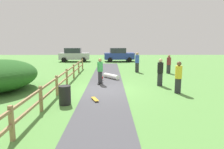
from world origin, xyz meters
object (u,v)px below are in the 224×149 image
(skater_fallen, at_px, (110,76))
(bystander_blue, at_px, (137,61))
(skater_riding, at_px, (100,70))
(skateboard_loose, at_px, (95,99))
(bystander_black, at_px, (160,71))
(bystander_yellow, at_px, (178,76))
(bystander_maroon, at_px, (169,63))
(trash_bin, at_px, (65,95))
(parked_car_silver, at_px, (74,55))
(parked_car_blue, at_px, (119,55))

(skater_fallen, xyz_separation_m, bystander_blue, (2.52, 3.34, 0.85))
(skater_riding, height_order, skateboard_loose, skater_riding)
(skater_riding, relative_size, skateboard_loose, 2.14)
(skateboard_loose, bearing_deg, bystander_black, 39.74)
(skater_fallen, bearing_deg, skateboard_loose, -97.57)
(bystander_yellow, relative_size, bystander_maroon, 1.08)
(bystander_yellow, distance_m, bystander_black, 2.00)
(trash_bin, height_order, skater_fallen, trash_bin)
(bystander_yellow, height_order, parked_car_silver, parked_car_silver)
(skateboard_loose, height_order, bystander_blue, bystander_blue)
(trash_bin, distance_m, bystander_blue, 10.83)
(bystander_yellow, height_order, bystander_black, bystander_yellow)
(trash_bin, distance_m, bystander_black, 6.74)
(bystander_black, relative_size, parked_car_silver, 0.43)
(skateboard_loose, relative_size, bystander_maroon, 0.48)
(skater_riding, bearing_deg, parked_car_blue, 82.93)
(skater_fallen, distance_m, bystander_black, 4.19)
(bystander_blue, xyz_separation_m, parked_car_blue, (-1.34, 9.93, -0.09))
(bystander_maroon, distance_m, parked_car_silver, 14.94)
(skater_fallen, bearing_deg, trash_bin, -108.36)
(trash_bin, height_order, bystander_maroon, bystander_maroon)
(trash_bin, distance_m, skater_riding, 4.75)
(skater_fallen, distance_m, bystander_maroon, 5.95)
(bystander_black, bearing_deg, skateboard_loose, -140.26)
(skater_fallen, xyz_separation_m, bystander_maroon, (5.30, 2.61, 0.73))
(bystander_black, bearing_deg, skater_fallen, 143.19)
(trash_bin, relative_size, skater_fallen, 0.60)
(bystander_yellow, relative_size, parked_car_blue, 0.42)
(bystander_blue, distance_m, bystander_maroon, 2.88)
(trash_bin, distance_m, bystander_maroon, 11.70)
(bystander_maroon, xyz_separation_m, parked_car_silver, (-10.47, 10.66, 0.03))
(bystander_yellow, xyz_separation_m, bystander_blue, (-1.34, 7.71, 0.04))
(skateboard_loose, bearing_deg, parked_car_silver, 102.95)
(skater_riding, height_order, parked_car_silver, parked_car_silver)
(trash_bin, bearing_deg, parked_car_blue, 80.44)
(skater_riding, bearing_deg, bystander_black, -7.57)
(bystander_yellow, height_order, parked_car_blue, parked_car_blue)
(skater_riding, bearing_deg, trash_bin, -107.66)
(bystander_black, distance_m, bystander_maroon, 5.45)
(bystander_blue, relative_size, bystander_black, 1.04)
(bystander_blue, height_order, parked_car_blue, parked_car_blue)
(skater_riding, distance_m, parked_car_silver, 15.84)
(bystander_black, height_order, parked_car_silver, parked_car_silver)
(trash_bin, xyz_separation_m, bystander_blue, (4.65, 9.76, 0.60))
(trash_bin, height_order, bystander_blue, bystander_blue)
(bystander_maroon, relative_size, parked_car_silver, 0.40)
(trash_bin, distance_m, bystander_yellow, 6.36)
(bystander_blue, bearing_deg, parked_car_silver, 127.74)
(bystander_maroon, distance_m, parked_car_blue, 11.43)
(parked_car_blue, relative_size, parked_car_silver, 1.02)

